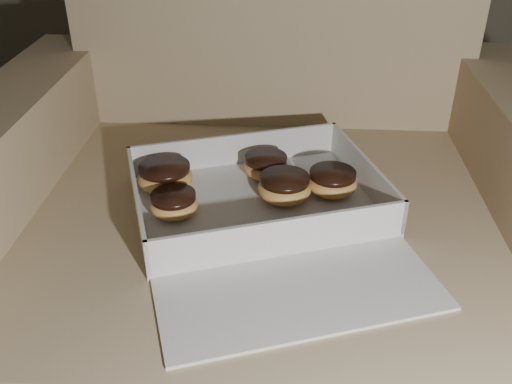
{
  "coord_description": "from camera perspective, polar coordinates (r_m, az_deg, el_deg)",
  "views": [
    {
      "loc": [
        -0.27,
        0.23,
        0.97
      ],
      "look_at": [
        -0.32,
        1.02,
        0.49
      ],
      "focal_mm": 40.0,
      "sensor_mm": 36.0,
      "label": 1
    }
  ],
  "objects": [
    {
      "name": "crumb_b",
      "position": [
        0.81,
        -2.44,
        -6.19
      ],
      "size": [
        0.01,
        0.01,
        0.0
      ],
      "primitive_type": "ellipsoid",
      "color": "black",
      "rests_on": "bakery_box"
    },
    {
      "name": "crumb_e",
      "position": [
        0.88,
        3.22,
        -2.91
      ],
      "size": [
        0.01,
        0.01,
        0.0
      ],
      "primitive_type": "ellipsoid",
      "color": "black",
      "rests_on": "bakery_box"
    },
    {
      "name": "donut_c",
      "position": [
        0.99,
        1.0,
        2.67
      ],
      "size": [
        0.08,
        0.08,
        0.04
      ],
      "color": "#E3AE4F",
      "rests_on": "bakery_box"
    },
    {
      "name": "donut_d",
      "position": [
        0.89,
        -8.22,
        -1.14
      ],
      "size": [
        0.08,
        0.08,
        0.04
      ],
      "color": "#E3AE4F",
      "rests_on": "bakery_box"
    },
    {
      "name": "donut_b",
      "position": [
        0.92,
        2.87,
        0.48
      ],
      "size": [
        0.09,
        0.09,
        0.04
      ],
      "color": "#E3AE4F",
      "rests_on": "bakery_box"
    },
    {
      "name": "donut_a",
      "position": [
        0.95,
        7.63,
        1.04
      ],
      "size": [
        0.08,
        0.08,
        0.04
      ],
      "color": "#E3AE4F",
      "rests_on": "bakery_box"
    },
    {
      "name": "donut_e",
      "position": [
        0.96,
        -9.07,
        1.56
      ],
      "size": [
        0.09,
        0.09,
        0.05
      ],
      "color": "#E3AE4F",
      "rests_on": "bakery_box"
    },
    {
      "name": "armchair",
      "position": [
        1.07,
        0.9,
        -5.47
      ],
      "size": [
        0.99,
        0.84,
        1.04
      ],
      "color": "tan",
      "rests_on": "floor"
    },
    {
      "name": "crumb_a",
      "position": [
        0.84,
        5.5,
        -4.97
      ],
      "size": [
        0.01,
        0.01,
        0.0
      ],
      "primitive_type": "ellipsoid",
      "color": "black",
      "rests_on": "bakery_box"
    },
    {
      "name": "crumb_c",
      "position": [
        0.85,
        -6.16,
        -4.37
      ],
      "size": [
        0.01,
        0.01,
        0.0
      ],
      "primitive_type": "ellipsoid",
      "color": "black",
      "rests_on": "bakery_box"
    },
    {
      "name": "crumb_d",
      "position": [
        0.88,
        9.87,
        -3.48
      ],
      "size": [
        0.01,
        0.01,
        0.0
      ],
      "primitive_type": "ellipsoid",
      "color": "black",
      "rests_on": "bakery_box"
    },
    {
      "name": "bakery_box",
      "position": [
        0.89,
        0.88,
        -2.09
      ],
      "size": [
        0.5,
        0.54,
        0.07
      ],
      "rotation": [
        0.0,
        0.0,
        0.33
      ],
      "color": "silver",
      "rests_on": "armchair"
    }
  ]
}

